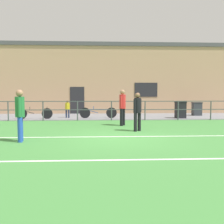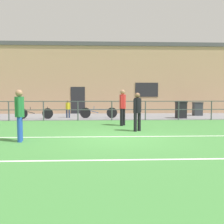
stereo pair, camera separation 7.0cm
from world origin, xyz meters
The scene contains 14 objects.
ground centered at (0.00, 0.00, -0.02)m, with size 60.00×44.00×0.04m, color #42843D.
field_line_touchline centered at (0.00, 0.26, 0.00)m, with size 36.00×0.11×0.00m, color white.
field_line_hash centered at (0.00, -3.04, 0.00)m, with size 36.00×0.11×0.00m, color white.
pavement_strip centered at (0.00, 8.50, 0.01)m, with size 48.00×5.00×0.02m, color slate.
perimeter_fence centered at (0.00, 6.00, 0.75)m, with size 36.07×0.07×1.15m.
clubhouse_facade centered at (0.00, 12.20, 2.80)m, with size 28.00×2.56×5.57m.
player_goalkeeper centered at (0.88, 1.60, 0.92)m, with size 0.37×0.32×1.62m.
player_striker centered at (0.42, 3.51, 1.01)m, with size 0.31×0.44×1.77m.
player_winger centered at (-3.33, -0.53, 0.97)m, with size 0.30×0.46×1.71m.
spectator_child centered at (-2.77, 7.50, 0.67)m, with size 0.30×0.20×1.14m.
bicycle_parked_1 centered at (-0.80, 7.20, 0.37)m, with size 2.36×0.04×0.77m.
bicycle_parked_2 centered at (-4.73, 6.89, 0.37)m, with size 2.22×0.04×0.76m.
trash_bin_0 centered at (6.23, 8.82, 0.50)m, with size 0.64×0.54×0.95m.
trash_bin_1 centered at (4.45, 6.95, 0.55)m, with size 0.65×0.55×1.06m.
Camera 1 is at (-0.73, -9.01, 1.59)m, focal length 40.92 mm.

